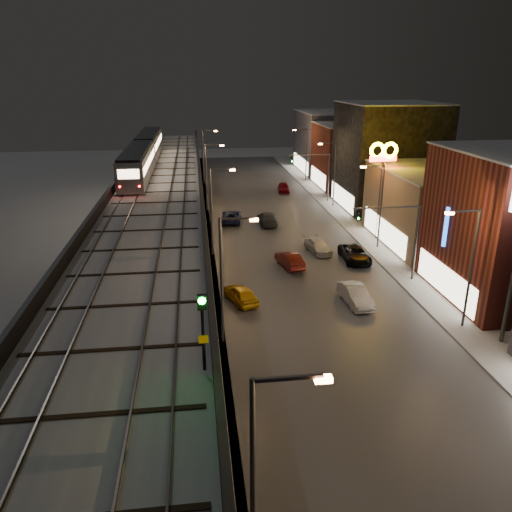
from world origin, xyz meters
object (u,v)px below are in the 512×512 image
car_mid_silver (231,217)px  car_onc_silver (355,296)px  car_near_white (290,260)px  car_onc_white (318,247)px  subway_train (144,153)px  car_mid_dark (267,219)px  car_onc_dark (355,255)px  car_onc_red (284,188)px  car_taxi (241,294)px  rail_signal (203,317)px

car_mid_silver → car_onc_silver: size_ratio=1.12×
car_near_white → car_onc_white: bearing=-146.3°
subway_train → car_near_white: subway_train is taller
car_mid_silver → car_onc_white: bearing=130.4°
car_onc_white → car_near_white: bearing=-144.5°
car_mid_silver → car_mid_dark: (4.40, -1.58, 0.05)m
subway_train → car_onc_dark: subway_train is taller
car_mid_silver → car_onc_white: size_ratio=1.15×
subway_train → car_onc_silver: bearing=-57.6°
car_near_white → car_onc_red: (5.13, 32.41, 0.01)m
car_mid_dark → car_onc_dark: size_ratio=0.99×
car_taxi → car_onc_silver: (9.17, -1.48, 0.04)m
car_near_white → subway_train: bearing=-66.3°
car_mid_silver → car_onc_white: (8.19, -12.47, -0.07)m
rail_signal → car_mid_silver: (4.22, 43.64, -8.25)m
subway_train → car_onc_red: (20.18, 11.57, -7.52)m
car_mid_silver → car_onc_silver: bearing=115.2°
car_near_white → car_onc_silver: car_onc_silver is taller
car_taxi → car_mid_dark: bearing=-122.7°
subway_train → car_taxi: subway_train is taller
car_near_white → car_onc_dark: car_onc_dark is taller
car_onc_dark → subway_train: bearing=139.2°
rail_signal → car_mid_dark: 43.71m
car_mid_silver → car_mid_dark: 4.68m
car_onc_silver → car_mid_silver: bearing=104.1°
car_taxi → car_onc_silver: bearing=151.8°
rail_signal → car_taxi: 21.85m
car_onc_dark → car_onc_red: 31.68m
car_onc_silver → car_onc_red: (1.37, 41.20, -0.02)m
subway_train → rail_signal: (6.40, -48.13, 0.71)m
rail_signal → car_onc_dark: (15.41, 28.06, -8.23)m
subway_train → car_onc_silver: size_ratio=7.20×
car_mid_dark → subway_train: bearing=-21.7°
car_onc_white → car_mid_dark: bearing=98.8°
subway_train → car_taxi: 30.69m
car_taxi → car_mid_silver: car_taxi is taller
subway_train → car_mid_dark: subway_train is taller
subway_train → rail_signal: 48.56m
rail_signal → car_onc_red: (13.78, 59.70, -8.23)m
subway_train → car_onc_dark: bearing=-42.6°
subway_train → car_mid_dark: 17.86m
rail_signal → car_mid_silver: rail_signal is taller
car_taxi → car_onc_dark: bearing=-165.5°
car_taxi → car_onc_white: 14.48m
car_mid_silver → car_onc_white: 14.92m
car_onc_dark → car_mid_dark: bearing=117.7°
car_taxi → car_mid_dark: 22.73m
subway_train → car_onc_red: size_ratio=7.70×
car_near_white → car_onc_silver: bearing=100.9°
car_mid_silver → car_onc_dark: car_onc_dark is taller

